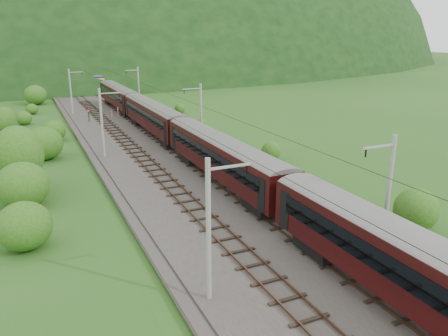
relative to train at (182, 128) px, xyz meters
name	(u,v)px	position (x,y,z in m)	size (l,w,h in m)	color
ground	(303,278)	(-2.40, -28.72, -3.63)	(600.00, 600.00, 0.00)	#234E18
railbed	(232,216)	(-2.40, -18.72, -3.48)	(14.00, 220.00, 0.30)	#38332D
track_left	(204,218)	(-4.80, -18.72, -3.26)	(2.40, 220.00, 0.27)	brown
track_right	(258,209)	(0.00, -18.72, -3.26)	(2.40, 220.00, 0.27)	brown
catenary_left	(102,121)	(-8.52, 3.28, 0.87)	(2.54, 192.28, 8.00)	gray
catenary_right	(200,114)	(3.72, 3.28, 0.87)	(2.54, 192.28, 8.00)	gray
overhead_wires	(232,131)	(-2.40, -18.72, 3.47)	(4.83, 198.00, 0.03)	black
mountain_main	(45,60)	(-2.40, 231.28, -3.63)	(504.00, 360.00, 244.00)	black
train	(182,128)	(0.00, 0.00, 0.00)	(3.08, 147.96, 5.36)	black
hazard_post_near	(112,114)	(-2.83, 28.63, -2.69)	(0.14, 0.14, 1.28)	red
hazard_post_far	(118,112)	(-1.73, 28.79, -2.51)	(0.18, 0.18, 1.64)	red
signal	(89,115)	(-7.05, 26.21, -2.21)	(0.21, 0.21, 1.91)	black
vegetation_left	(34,204)	(-16.77, -16.10, -0.99)	(12.66, 142.77, 7.08)	#1C5215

